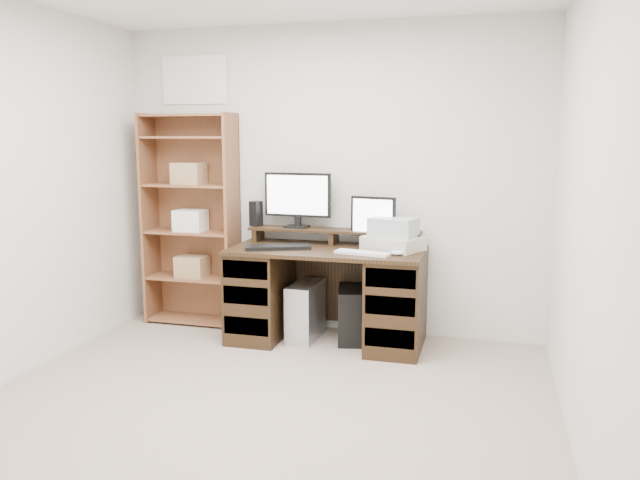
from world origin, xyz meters
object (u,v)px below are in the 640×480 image
at_px(monitor_small, 373,220).
at_px(bookshelf, 192,218).
at_px(monitor_wide, 298,197).
at_px(tower_black, 350,314).
at_px(desk, 327,293).
at_px(tower_silver, 306,311).
at_px(printer, 393,243).

relative_size(monitor_small, bookshelf, 0.22).
xyz_separation_m(monitor_wide, tower_black, (0.48, -0.17, -0.91)).
distance_m(desk, tower_black, 0.26).
bearing_deg(bookshelf, monitor_wide, 1.77).
bearing_deg(tower_silver, desk, -6.41).
bearing_deg(monitor_small, printer, -16.99).
xyz_separation_m(desk, monitor_small, (0.33, 0.16, 0.58)).
xyz_separation_m(monitor_small, tower_black, (-0.16, -0.08, -0.75)).
xyz_separation_m(monitor_wide, monitor_small, (0.64, -0.08, -0.15)).
bearing_deg(monitor_wide, desk, -34.73).
xyz_separation_m(desk, tower_silver, (-0.18, 0.03, -0.16)).
distance_m(printer, bookshelf, 1.77).
bearing_deg(tower_silver, monitor_wide, 123.56).
bearing_deg(printer, monitor_small, 176.53).
distance_m(tower_silver, tower_black, 0.36).
xyz_separation_m(desk, bookshelf, (-1.26, 0.21, 0.53)).
height_order(desk, printer, printer).
height_order(desk, bookshelf, bookshelf).
xyz_separation_m(printer, tower_silver, (-0.69, -0.04, -0.58)).
bearing_deg(bookshelf, printer, -4.74).
relative_size(desk, bookshelf, 0.83).
bearing_deg(monitor_small, bookshelf, -171.66).
distance_m(printer, tower_black, 0.68).
bearing_deg(monitor_wide, printer, -9.19).
relative_size(desk, monitor_small, 3.79).
xyz_separation_m(desk, printer, (0.50, 0.07, 0.41)).
distance_m(desk, printer, 0.65).
bearing_deg(bookshelf, monitor_small, -1.99).
distance_m(tower_silver, bookshelf, 1.29).
relative_size(printer, bookshelf, 0.23).
height_order(desk, tower_black, desk).
bearing_deg(monitor_small, tower_black, -142.32).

